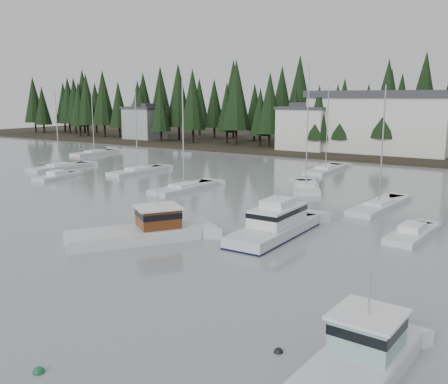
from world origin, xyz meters
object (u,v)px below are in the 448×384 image
(sailboat_5, at_px, (60,168))
(sailboat_7, at_px, (326,171))
(lobster_boat_brown, at_px, (139,233))
(lobster_boat_teal, at_px, (354,369))
(sailboat_3, at_px, (306,189))
(runabout_1, at_px, (412,235))
(house_far_west, at_px, (144,122))
(house_west, at_px, (305,127))
(sailboat_8, at_px, (138,172))
(cabin_cruiser_center, at_px, (275,227))
(harbor_inn, at_px, (392,123))
(runabout_0, at_px, (57,177))
(sailboat_10, at_px, (94,154))
(sailboat_9, at_px, (184,189))
(sailboat_4, at_px, (379,207))

(sailboat_5, distance_m, sailboat_7, 38.50)
(lobster_boat_brown, relative_size, lobster_boat_teal, 1.19)
(sailboat_3, xyz_separation_m, runabout_1, (14.77, -13.70, 0.04))
(house_far_west, distance_m, lobster_boat_brown, 84.37)
(sailboat_3, bearing_deg, sailboat_5, 70.17)
(house_west, relative_size, lobster_boat_teal, 1.18)
(sailboat_8, bearing_deg, house_far_west, 42.46)
(sailboat_7, bearing_deg, house_far_west, 65.53)
(cabin_cruiser_center, xyz_separation_m, sailboat_3, (-5.98, 18.97, -0.56))
(harbor_inn, relative_size, sailboat_7, 2.40)
(cabin_cruiser_center, relative_size, sailboat_8, 0.84)
(house_far_west, relative_size, runabout_1, 1.21)
(lobster_boat_brown, relative_size, cabin_cruiser_center, 0.97)
(house_west, bearing_deg, runabout_0, -106.92)
(house_far_west, height_order, sailboat_10, sailboat_10)
(house_west, height_order, runabout_0, house_west)
(sailboat_5, bearing_deg, sailboat_7, -59.01)
(lobster_boat_brown, distance_m, sailboat_10, 57.92)
(lobster_boat_brown, relative_size, sailboat_9, 0.74)
(cabin_cruiser_center, distance_m, sailboat_3, 19.89)
(lobster_boat_brown, xyz_separation_m, runabout_0, (-28.12, 14.99, -0.40))
(sailboat_3, xyz_separation_m, sailboat_5, (-36.85, -4.55, -0.03))
(sailboat_9, bearing_deg, lobster_boat_teal, -130.54)
(house_west, distance_m, harbor_inn, 15.45)
(cabin_cruiser_center, height_order, sailboat_8, sailboat_8)
(harbor_inn, height_order, sailboat_3, sailboat_3)
(house_west, xyz_separation_m, sailboat_8, (-8.64, -36.46, -4.59))
(sailboat_9, bearing_deg, sailboat_7, -16.61)
(runabout_1, bearing_deg, sailboat_3, 51.43)
(house_far_west, distance_m, sailboat_10, 28.86)
(harbor_inn, height_order, sailboat_7, sailboat_7)
(sailboat_5, height_order, sailboat_8, sailboat_8)
(sailboat_3, bearing_deg, harbor_inn, -25.41)
(sailboat_7, distance_m, runabout_1, 33.73)
(sailboat_4, relative_size, runabout_1, 1.71)
(sailboat_3, bearing_deg, house_west, -2.46)
(house_west, bearing_deg, sailboat_5, -117.58)
(house_far_west, relative_size, sailboat_7, 0.69)
(harbor_inn, bearing_deg, sailboat_4, -76.18)
(lobster_boat_brown, height_order, sailboat_10, sailboat_10)
(sailboat_8, bearing_deg, lobster_boat_brown, -135.38)
(house_far_west, distance_m, lobster_boat_teal, 104.68)
(sailboat_4, relative_size, sailboat_5, 1.00)
(runabout_0, height_order, runabout_1, same)
(runabout_1, bearing_deg, sailboat_9, 81.74)
(sailboat_8, relative_size, runabout_1, 1.70)
(lobster_boat_brown, height_order, sailboat_8, sailboat_8)
(cabin_cruiser_center, height_order, sailboat_5, sailboat_5)
(harbor_inn, xyz_separation_m, sailboat_9, (-10.37, -46.55, -5.71))
(sailboat_8, xyz_separation_m, runabout_0, (-5.31, -9.39, 0.07))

